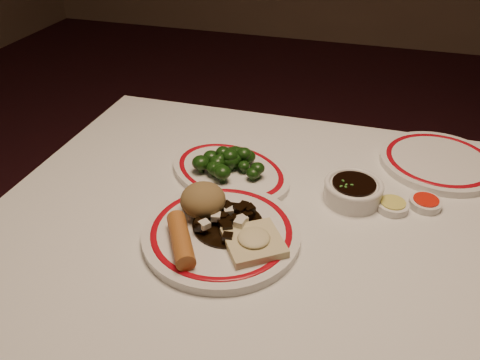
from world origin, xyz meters
name	(u,v)px	position (x,y,z in m)	size (l,w,h in m)	color
dining_table	(291,260)	(0.00, 0.00, 0.66)	(1.20, 0.90, 0.75)	white
main_plate	(222,233)	(-0.12, -0.07, 0.76)	(0.37, 0.37, 0.02)	silver
rice_mound	(203,200)	(-0.17, -0.03, 0.80)	(0.09, 0.09, 0.06)	olive
spring_roll	(181,239)	(-0.18, -0.14, 0.78)	(0.03, 0.03, 0.12)	#B46A2C
fried_wonton	(254,241)	(-0.05, -0.10, 0.78)	(0.13, 0.13, 0.03)	beige
stirfry_heap	(228,221)	(-0.11, -0.06, 0.78)	(0.13, 0.13, 0.03)	black
broccoli_plate	(230,171)	(-0.17, 0.13, 0.76)	(0.35, 0.33, 0.02)	silver
broccoli_pile	(229,161)	(-0.17, 0.13, 0.79)	(0.16, 0.13, 0.05)	#23471C
soy_bowl	(353,192)	(0.10, 0.11, 0.77)	(0.12, 0.12, 0.04)	silver
sweet_sour_dish	(425,203)	(0.24, 0.13, 0.76)	(0.06, 0.06, 0.02)	silver
mustard_dish	(392,206)	(0.18, 0.10, 0.76)	(0.06, 0.06, 0.02)	silver
far_plate	(439,161)	(0.28, 0.31, 0.76)	(0.34, 0.34, 0.02)	silver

